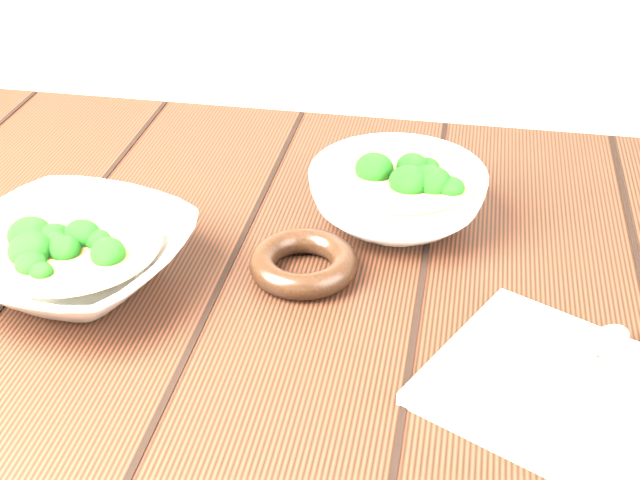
% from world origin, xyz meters
% --- Properties ---
extents(table, '(1.20, 0.80, 0.75)m').
position_xyz_m(table, '(0.00, 0.00, 0.63)').
color(table, black).
rests_on(table, ground).
extents(soup_bowl_front, '(0.27, 0.27, 0.07)m').
position_xyz_m(soup_bowl_front, '(-0.17, -0.04, 0.78)').
color(soup_bowl_front, silver).
rests_on(soup_bowl_front, table).
extents(soup_bowl_back, '(0.22, 0.22, 0.07)m').
position_xyz_m(soup_bowl_back, '(0.14, 0.13, 0.78)').
color(soup_bowl_back, silver).
rests_on(soup_bowl_back, table).
extents(trivet, '(0.11, 0.11, 0.03)m').
position_xyz_m(trivet, '(0.06, 0.01, 0.76)').
color(trivet, black).
rests_on(trivet, table).
extents(napkin, '(0.29, 0.27, 0.01)m').
position_xyz_m(napkin, '(0.32, -0.13, 0.76)').
color(napkin, beige).
rests_on(napkin, table).
extents(spoon_left, '(0.12, 0.17, 0.01)m').
position_xyz_m(spoon_left, '(0.33, -0.10, 0.77)').
color(spoon_left, '#B2AD9D').
rests_on(spoon_left, napkin).
extents(spoon_right, '(0.14, 0.15, 0.01)m').
position_xyz_m(spoon_right, '(0.38, -0.09, 0.77)').
color(spoon_right, '#B2AD9D').
rests_on(spoon_right, napkin).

